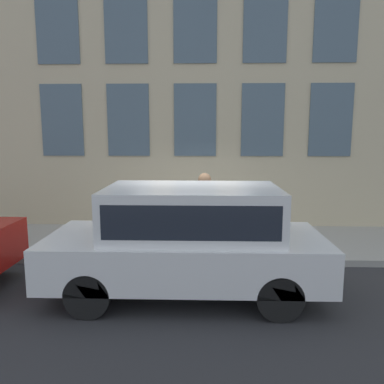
% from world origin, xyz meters
% --- Properties ---
extents(ground_plane, '(80.00, 80.00, 0.00)m').
position_xyz_m(ground_plane, '(0.00, 0.00, 0.00)').
color(ground_plane, '#2D2D30').
extents(sidewalk, '(2.87, 60.00, 0.14)m').
position_xyz_m(sidewalk, '(1.44, 0.00, 0.07)').
color(sidewalk, '#9E9B93').
rests_on(sidewalk, ground_plane).
extents(building_facade, '(0.33, 40.00, 11.56)m').
position_xyz_m(building_facade, '(3.02, -0.00, 5.78)').
color(building_facade, '#C6B793').
rests_on(building_facade, ground_plane).
extents(fire_hydrant, '(0.32, 0.44, 0.73)m').
position_xyz_m(fire_hydrant, '(0.39, 0.28, 0.52)').
color(fire_hydrant, '#2D7260').
rests_on(fire_hydrant, sidewalk).
extents(person, '(0.42, 0.28, 1.72)m').
position_xyz_m(person, '(0.52, -0.25, 1.18)').
color(person, '#232328').
rests_on(person, sidewalk).
extents(parked_truck_white_near, '(1.93, 4.52, 1.84)m').
position_xyz_m(parked_truck_white_near, '(-1.39, 0.01, 1.04)').
color(parked_truck_white_near, black).
rests_on(parked_truck_white_near, ground_plane).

